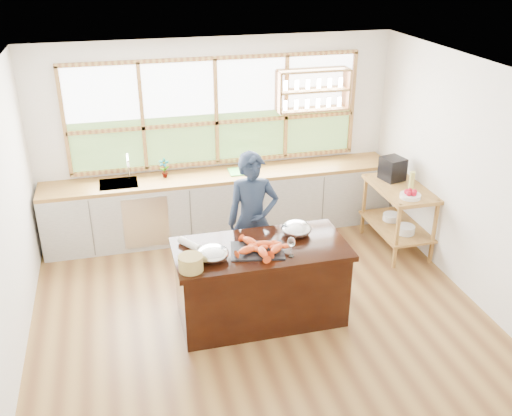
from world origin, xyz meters
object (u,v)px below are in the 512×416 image
object	(u,v)px
cook	(253,220)
wicker_basket	(191,263)
island	(261,283)
espresso_machine	(393,169)

from	to	relation	value
cook	wicker_basket	xyz separation A→B (m)	(-0.88, -1.02, 0.14)
island	cook	xyz separation A→B (m)	(0.09, 0.74, 0.39)
cook	wicker_basket	distance (m)	1.36
cook	wicker_basket	size ratio (longest dim) A/B	6.83
island	cook	distance (m)	0.84
island	cook	world-z (taller)	cook
cook	espresso_machine	distance (m)	2.20
island	wicker_basket	world-z (taller)	wicker_basket
wicker_basket	island	bearing A→B (deg)	19.68
wicker_basket	cook	bearing A→B (deg)	49.28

